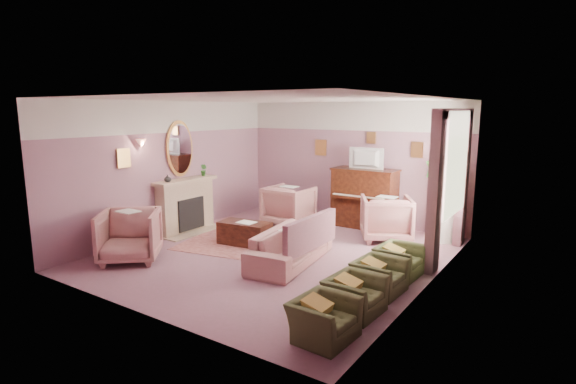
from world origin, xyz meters
The scene contains 48 objects.
floor centered at (0.00, 0.00, 0.00)m, with size 5.50×6.00×0.01m, color #8D5E6E.
ceiling centered at (0.00, 0.00, 2.80)m, with size 5.50×6.00×0.01m, color silver.
wall_back centered at (0.00, 3.00, 1.40)m, with size 5.50×0.02×2.80m, color slate.
wall_front centered at (0.00, -3.00, 1.40)m, with size 5.50×0.02×2.80m, color slate.
wall_left centered at (-2.75, 0.00, 1.40)m, with size 0.02×6.00×2.80m, color slate.
wall_right centered at (2.75, 0.00, 1.40)m, with size 0.02×6.00×2.80m, color slate.
picture_rail_band centered at (0.00, 2.99, 2.47)m, with size 5.50×0.01×0.65m, color silver.
stripe_panel centered at (2.73, 1.30, 1.07)m, with size 0.01×3.00×2.15m, color #B4C19D.
fireplace_surround centered at (-2.59, 0.20, 0.55)m, with size 0.30×1.40×1.10m, color tan.
fireplace_inset centered at (-2.49, 0.20, 0.40)m, with size 0.18×0.72×0.68m, color black.
fire_ember centered at (-2.45, 0.20, 0.22)m, with size 0.06×0.54×0.10m, color #FF4E19.
mantel_shelf centered at (-2.56, 0.20, 1.12)m, with size 0.40×1.55×0.07m, color tan.
hearth centered at (-2.39, 0.20, 0.01)m, with size 0.55×1.50×0.02m, color tan.
mirror_frame centered at (-2.70, 0.20, 1.80)m, with size 0.04×0.72×1.20m, color tan.
mirror_glass centered at (-2.67, 0.20, 1.80)m, with size 0.01×0.60×1.06m, color silver.
sconce_shade centered at (-2.62, -0.85, 1.98)m, with size 0.20×0.20×0.16m, color tan.
piano centered at (0.50, 2.68, 0.65)m, with size 1.40×0.60×1.30m, color #3A180C.
piano_keyshelf centered at (0.50, 2.33, 0.72)m, with size 1.30×0.12×0.06m, color #3A180C.
piano_keys centered at (0.50, 2.33, 0.76)m, with size 1.20×0.08×0.02m, color #F3E3CF.
piano_top centered at (0.50, 2.68, 1.31)m, with size 1.45×0.65×0.04m, color #3A180C.
television centered at (0.50, 2.63, 1.60)m, with size 0.80×0.12×0.48m, color black.
print_back_left centered at (-0.80, 2.96, 1.72)m, with size 0.30×0.03×0.38m, color tan.
print_back_right centered at (1.55, 2.96, 1.78)m, with size 0.26×0.03×0.34m, color tan.
print_back_mid centered at (0.50, 2.96, 2.00)m, with size 0.22×0.03×0.26m, color tan.
print_left_wall centered at (-2.71, -1.20, 1.72)m, with size 0.03×0.28×0.36m, color tan.
window_blind centered at (2.70, 1.55, 1.70)m, with size 0.03×1.40×1.80m, color silver.
curtain_left centered at (2.62, 0.63, 1.30)m, with size 0.16×0.34×2.60m, color #804E5A.
curtain_right centered at (2.62, 2.47, 1.30)m, with size 0.16×0.34×2.60m, color #804E5A.
pelmet centered at (2.62, 1.55, 2.56)m, with size 0.16×2.20×0.16m, color #804E5A.
mantel_plant centered at (-2.55, 0.75, 1.29)m, with size 0.16×0.16×0.28m, color #307228.
mantel_vase centered at (-2.55, -0.30, 1.23)m, with size 0.16×0.16×0.16m, color silver.
area_rug centered at (-0.83, 0.15, 0.01)m, with size 2.50×1.80×0.01m, color #A15C57.
coffee_table centered at (-0.89, 0.13, 0.23)m, with size 1.00×0.50×0.45m, color #37180E.
table_paper centered at (-0.84, 0.13, 0.46)m, with size 0.35×0.28×0.01m, color white.
sofa centered at (0.47, -0.28, 0.41)m, with size 0.67×2.02×0.82m, color tan.
sofa_throw centered at (0.87, -0.28, 0.60)m, with size 0.10×1.53×0.56m, color #804E5A.
floral_armchair_left centered at (-1.02, 1.91, 0.50)m, with size 0.96×0.96×1.00m, color tan.
floral_armchair_right centered at (1.30, 1.98, 0.50)m, with size 0.96×0.96×1.00m, color tan.
floral_armchair_front centered at (-1.93, -1.75, 0.50)m, with size 0.96×0.96×1.00m, color tan.
olive_chair_a centered at (2.23, -2.25, 0.32)m, with size 0.52×0.74×0.64m, color #4A522C.
olive_chair_b centered at (2.23, -1.43, 0.32)m, with size 0.52×0.74×0.64m, color #4A522C.
olive_chair_c centered at (2.23, -0.61, 0.32)m, with size 0.52×0.74×0.64m, color #4A522C.
olive_chair_d centered at (2.23, 0.21, 0.32)m, with size 0.52×0.74×0.64m, color #4A522C.
side_table centered at (2.30, 2.56, 0.35)m, with size 0.52×0.52×0.70m, color silver.
side_plant_big centered at (2.30, 2.56, 0.87)m, with size 0.30×0.30×0.34m, color #307228.
side_plant_small centered at (2.42, 2.46, 0.84)m, with size 0.16×0.16×0.28m, color #307228.
palm_pot centered at (2.22, 2.58, 0.17)m, with size 0.34×0.34×0.34m, color #AF6352.
palm_plant centered at (2.22, 2.58, 1.06)m, with size 0.76×0.76×1.44m, color #307228.
Camera 1 is at (4.57, -6.49, 2.62)m, focal length 28.00 mm.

